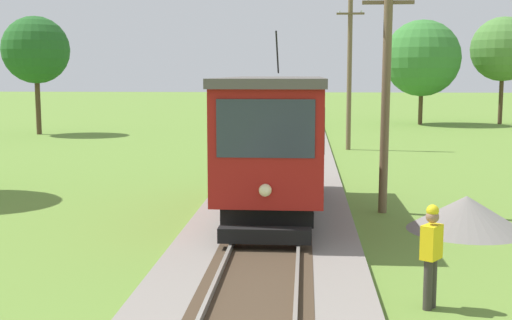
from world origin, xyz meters
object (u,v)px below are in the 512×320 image
at_px(utility_pole_near_tram, 386,92).
at_px(gravel_pile, 466,213).
at_px(utility_pole_mid, 349,71).
at_px(track_worker, 431,252).
at_px(tree_left_near, 422,58).
at_px(red_tram, 274,137).
at_px(tree_horizon, 36,50).
at_px(tree_right_near, 503,49).

distance_m(utility_pole_near_tram, gravel_pile, 3.98).
distance_m(utility_pole_mid, track_worker, 23.58).
xyz_separation_m(utility_pole_near_tram, tree_left_near, (6.56, 32.96, 1.62)).
relative_size(red_tram, tree_horizon, 1.14).
relative_size(track_worker, tree_right_near, 0.22).
distance_m(gravel_pile, tree_right_near, 37.78).
bearing_deg(tree_right_near, track_worker, -107.25).
distance_m(utility_pole_near_tram, tree_horizon, 30.00).
bearing_deg(gravel_pile, red_tram, 165.34).
bearing_deg(red_tram, tree_right_near, 65.32).
distance_m(gravel_pile, tree_left_near, 35.46).
distance_m(utility_pole_mid, gravel_pile, 18.09).
height_order(utility_pole_near_tram, track_worker, utility_pole_near_tram).
relative_size(red_tram, utility_pole_mid, 1.09).
relative_size(gravel_pile, tree_left_near, 0.37).
bearing_deg(track_worker, tree_left_near, 116.84).
xyz_separation_m(utility_pole_near_tram, utility_pole_mid, (-0.00, 15.75, 0.61)).
bearing_deg(tree_right_near, tree_horizon, -161.02).
height_order(tree_right_near, tree_horizon, tree_right_near).
relative_size(red_tram, tree_right_near, 1.04).
bearing_deg(utility_pole_mid, gravel_pile, -84.00).
distance_m(utility_pole_near_tram, tree_left_near, 33.64).
relative_size(red_tram, tree_left_near, 1.08).
distance_m(utility_pole_near_tram, tree_right_near, 36.29).
distance_m(track_worker, tree_horizon, 36.31).
bearing_deg(red_tram, tree_horizon, 124.85).
bearing_deg(utility_pole_mid, tree_right_near, 54.78).
height_order(utility_pole_mid, tree_horizon, utility_pole_mid).
bearing_deg(track_worker, red_tram, 148.96).
bearing_deg(tree_horizon, tree_right_near, 18.98).
xyz_separation_m(utility_pole_mid, tree_left_near, (6.56, 17.21, 1.02)).
bearing_deg(gravel_pile, tree_left_near, 82.30).
xyz_separation_m(red_tram, track_worker, (2.96, -7.03, -1.21)).
xyz_separation_m(track_worker, tree_right_near, (12.89, 41.52, 4.74)).
bearing_deg(utility_pole_near_tram, track_worker, -90.68).
distance_m(utility_pole_near_tram, utility_pole_mid, 15.76).
relative_size(gravel_pile, track_worker, 1.65).
height_order(red_tram, tree_left_near, tree_left_near).
distance_m(tree_left_near, tree_right_near, 6.34).
bearing_deg(tree_left_near, red_tram, -105.98).
bearing_deg(red_tram, utility_pole_near_tram, 11.25).
relative_size(utility_pole_near_tram, gravel_pile, 2.25).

